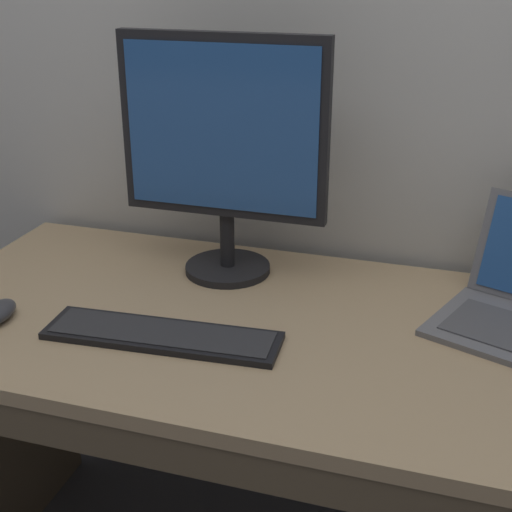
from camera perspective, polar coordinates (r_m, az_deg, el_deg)
name	(u,v)px	position (r m, az deg, el deg)	size (l,w,h in m)	color
desk	(295,425)	(1.51, 3.14, -13.39)	(1.60, 0.72, 0.78)	tan
external_monitor	(224,146)	(1.51, -2.63, 8.83)	(0.45, 0.19, 0.53)	black
wired_keyboard	(162,335)	(1.36, -7.55, -6.34)	(0.46, 0.15, 0.02)	black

